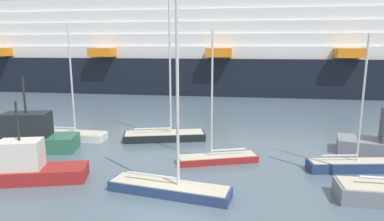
% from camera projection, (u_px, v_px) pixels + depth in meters
% --- Properties ---
extents(ground_plane, '(600.00, 600.00, 0.00)m').
position_uv_depth(ground_plane, '(171.00, 220.00, 13.37)').
color(ground_plane, slate).
extents(sailboat_0, '(6.09, 2.71, 10.60)m').
position_uv_depth(sailboat_0, '(169.00, 184.00, 15.65)').
color(sailboat_0, navy).
rests_on(sailboat_0, ground_plane).
extents(sailboat_1, '(4.77, 1.56, 7.63)m').
position_uv_depth(sailboat_1, '(350.00, 164.00, 18.57)').
color(sailboat_1, navy).
rests_on(sailboat_1, ground_plane).
extents(sailboat_3, '(6.27, 2.87, 11.94)m').
position_uv_depth(sailboat_3, '(165.00, 133.00, 24.74)').
color(sailboat_3, black).
rests_on(sailboat_3, ground_plane).
extents(sailboat_4, '(5.52, 1.89, 8.53)m').
position_uv_depth(sailboat_4, '(70.00, 134.00, 24.81)').
color(sailboat_4, white).
rests_on(sailboat_4, ground_plane).
extents(sailboat_5, '(5.01, 2.42, 7.90)m').
position_uv_depth(sailboat_5, '(217.00, 156.00, 19.97)').
color(sailboat_5, maroon).
rests_on(sailboat_5, ground_plane).
extents(fishing_boat_1, '(6.07, 2.86, 4.26)m').
position_uv_depth(fishing_boat_1, '(26.00, 167.00, 17.09)').
color(fishing_boat_1, maroon).
rests_on(fishing_boat_1, ground_plane).
extents(fishing_boat_2, '(7.17, 3.09, 5.06)m').
position_uv_depth(fishing_boat_2, '(25.00, 137.00, 21.98)').
color(fishing_boat_2, '#2D6B51').
rests_on(fishing_boat_2, ground_plane).
extents(channel_buoy_1, '(0.75, 0.75, 1.62)m').
position_uv_depth(channel_buoy_1, '(0.00, 126.00, 27.49)').
color(channel_buoy_1, orange).
rests_on(channel_buoy_1, ground_plane).
extents(cruise_ship, '(95.88, 20.37, 18.56)m').
position_uv_depth(cruise_ship, '(169.00, 52.00, 52.45)').
color(cruise_ship, black).
rests_on(cruise_ship, ground_plane).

